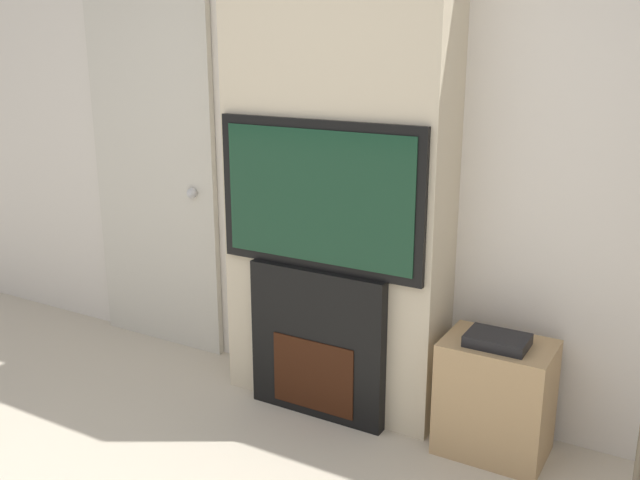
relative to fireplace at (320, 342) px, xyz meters
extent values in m
cube|color=silver|center=(0.00, 0.35, 0.97)|extent=(6.00, 0.06, 2.70)
cube|color=beige|center=(0.00, 0.16, 0.97)|extent=(1.14, 0.32, 2.70)
cube|color=black|center=(0.00, 0.00, 0.00)|extent=(0.73, 0.14, 0.77)
cube|color=#33160A|center=(0.00, -0.07, -0.15)|extent=(0.45, 0.01, 0.37)
cube|color=black|center=(0.00, 0.00, 0.75)|extent=(1.08, 0.06, 0.72)
cube|color=#143823|center=(0.00, -0.03, 0.75)|extent=(0.99, 0.01, 0.63)
cube|color=tan|center=(0.87, 0.09, -0.11)|extent=(0.48, 0.34, 0.54)
cube|color=black|center=(0.87, 0.05, 0.18)|extent=(0.27, 0.19, 0.05)
cube|color=beige|center=(-1.31, 0.30, 0.64)|extent=(0.91, 0.04, 2.05)
sphere|color=silver|center=(-0.99, 0.26, 0.60)|extent=(0.06, 0.06, 0.06)
camera|label=1|loc=(1.64, -2.83, 1.46)|focal=40.00mm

